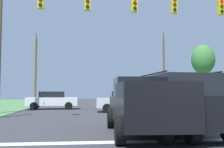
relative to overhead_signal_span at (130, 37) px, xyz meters
name	(u,v)px	position (x,y,z in m)	size (l,w,h in m)	color
stop_bar_stripe	(177,141)	(0.13, -7.01, -4.51)	(14.10, 0.45, 0.01)	white
lane_dash_0	(136,120)	(0.13, -1.01, -4.51)	(0.15, 2.50, 0.01)	white
lane_dash_1	(118,111)	(0.13, 6.01, -4.51)	(0.15, 2.50, 0.01)	white
lane_dash_2	(109,107)	(0.13, 12.42, -4.51)	(0.15, 2.50, 0.01)	white
lane_dash_3	(103,104)	(0.13, 18.97, -4.51)	(0.15, 2.50, 0.01)	white
lane_dash_4	(100,102)	(0.13, 25.80, -4.51)	(0.15, 2.50, 0.01)	white
overhead_signal_span	(130,37)	(0.00, 0.00, 0.00)	(16.63, 0.31, 7.96)	brown
pickup_truck	(144,106)	(-0.54, -5.64, -3.55)	(2.47, 5.48, 1.95)	black
suv_black	(175,103)	(0.50, -5.88, -3.46)	(2.42, 4.89, 2.05)	black
distant_car_crossing_white	(52,100)	(-5.13, 9.44, -3.73)	(4.38, 2.17, 1.52)	silver
distant_car_oncoming	(122,99)	(1.23, 11.00, -3.73)	(2.08, 4.33, 1.52)	navy
distant_car_far_parked	(126,101)	(0.65, 5.29, -3.73)	(4.42, 2.27, 1.52)	silver
utility_pole_far_right	(164,68)	(8.83, 22.21, 0.28)	(0.27, 1.76, 9.85)	brown
utility_pole_far_left	(36,69)	(-8.58, 22.07, 0.00)	(0.28, 1.83, 9.36)	brown
tree_roadside_right	(203,60)	(12.44, 17.61, 0.97)	(2.89, 2.89, 7.40)	brown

